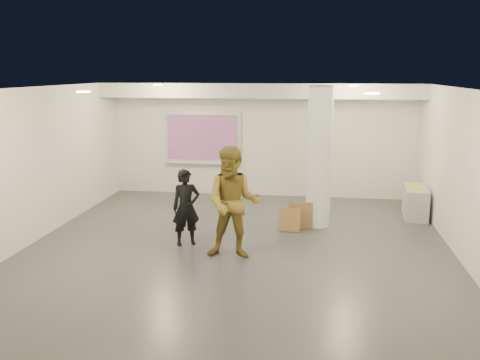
% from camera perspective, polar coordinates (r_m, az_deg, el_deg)
% --- Properties ---
extents(floor, '(8.00, 9.00, 0.01)m').
position_cam_1_polar(floor, '(10.16, -0.32, -7.37)').
color(floor, '#33353B').
rests_on(floor, ground).
extents(ceiling, '(8.00, 9.00, 0.01)m').
position_cam_1_polar(ceiling, '(9.61, -0.34, 9.79)').
color(ceiling, white).
rests_on(ceiling, floor).
extents(wall_back, '(8.00, 0.01, 3.00)m').
position_cam_1_polar(wall_back, '(14.19, 2.34, 4.30)').
color(wall_back, silver).
rests_on(wall_back, floor).
extents(wall_front, '(8.00, 0.01, 3.00)m').
position_cam_1_polar(wall_front, '(5.50, -7.27, -7.65)').
color(wall_front, silver).
rests_on(wall_front, floor).
extents(wall_left, '(0.01, 9.00, 3.00)m').
position_cam_1_polar(wall_left, '(11.08, -21.25, 1.44)').
color(wall_left, silver).
rests_on(wall_left, floor).
extents(wall_right, '(0.01, 9.00, 3.00)m').
position_cam_1_polar(wall_right, '(10.02, 22.94, 0.29)').
color(wall_right, silver).
rests_on(wall_right, floor).
extents(soffit_band, '(8.00, 1.10, 0.36)m').
position_cam_1_polar(soffit_band, '(13.54, 2.15, 9.55)').
color(soffit_band, silver).
rests_on(soffit_band, ceiling).
extents(downlight_nw, '(0.22, 0.22, 0.02)m').
position_cam_1_polar(downlight_nw, '(12.54, -8.77, 9.99)').
color(downlight_nw, '#FFE397').
rests_on(downlight_nw, ceiling).
extents(downlight_ne, '(0.22, 0.22, 0.02)m').
position_cam_1_polar(downlight_ne, '(12.04, 12.04, 9.81)').
color(downlight_ne, '#FFE397').
rests_on(downlight_ne, ceiling).
extents(downlight_sw, '(0.22, 0.22, 0.02)m').
position_cam_1_polar(downlight_sw, '(8.79, -16.37, 9.02)').
color(downlight_sw, '#FFE397').
rests_on(downlight_sw, ceiling).
extents(downlight_se, '(0.22, 0.22, 0.02)m').
position_cam_1_polar(downlight_se, '(8.05, 13.90, 8.95)').
color(downlight_se, '#FFE397').
rests_on(downlight_se, ceiling).
extents(column, '(0.52, 0.52, 3.00)m').
position_cam_1_polar(column, '(11.45, 8.46, 2.41)').
color(column, white).
rests_on(column, floor).
extents(projection_screen, '(2.10, 0.13, 1.42)m').
position_cam_1_polar(projection_screen, '(14.39, -4.05, 4.49)').
color(projection_screen, silver).
rests_on(projection_screen, wall_back).
extents(credenza, '(0.59, 1.22, 0.69)m').
position_cam_1_polar(credenza, '(12.91, 18.20, -2.23)').
color(credenza, '#A0A3A5').
rests_on(credenza, floor).
extents(postit_pad, '(0.24, 0.33, 0.03)m').
position_cam_1_polar(postit_pad, '(12.79, 18.16, -0.68)').
color(postit_pad, yellow).
rests_on(postit_pad, credenza).
extents(cardboard_back, '(0.53, 0.16, 0.57)m').
position_cam_1_polar(cardboard_back, '(11.44, 6.46, -3.78)').
color(cardboard_back, brown).
rests_on(cardboard_back, floor).
extents(cardboard_front, '(0.46, 0.22, 0.48)m').
position_cam_1_polar(cardboard_front, '(11.24, 5.32, -4.26)').
color(cardboard_front, brown).
rests_on(cardboard_front, floor).
extents(woman, '(0.64, 0.55, 1.47)m').
position_cam_1_polar(woman, '(10.27, -5.77, -2.94)').
color(woman, black).
rests_on(woman, floor).
extents(man, '(0.99, 0.77, 2.01)m').
position_cam_1_polar(man, '(9.46, -0.73, -2.45)').
color(man, olive).
rests_on(man, floor).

